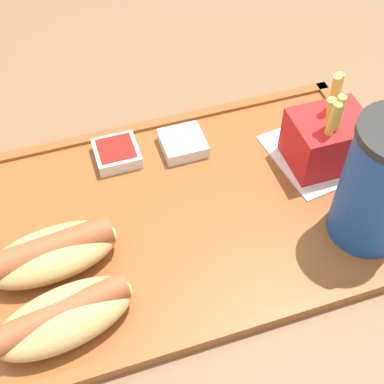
{
  "coord_description": "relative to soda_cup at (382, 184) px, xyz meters",
  "views": [
    {
      "loc": [
        0.08,
        0.3,
        1.19
      ],
      "look_at": [
        -0.03,
        -0.02,
        0.78
      ],
      "focal_mm": 50.0,
      "sensor_mm": 36.0,
      "label": 1
    }
  ],
  "objects": [
    {
      "name": "sauce_cup_ketchup",
      "position": [
        0.21,
        -0.17,
        -0.06
      ],
      "size": [
        0.05,
        0.05,
        0.02
      ],
      "color": "silver",
      "rests_on": "food_tray"
    },
    {
      "name": "sauce_cup_mayo",
      "position": [
        0.14,
        -0.16,
        -0.06
      ],
      "size": [
        0.05,
        0.05,
        0.02
      ],
      "color": "silver",
      "rests_on": "food_tray"
    },
    {
      "name": "soda_cup",
      "position": [
        0.0,
        0.0,
        0.0
      ],
      "size": [
        0.08,
        0.08,
        0.17
      ],
      "color": "#194CA5",
      "rests_on": "food_tray"
    },
    {
      "name": "hot_dog_far",
      "position": [
        0.3,
        0.01,
        -0.05
      ],
      "size": [
        0.13,
        0.08,
        0.04
      ],
      "color": "tan",
      "rests_on": "food_tray"
    },
    {
      "name": "dining_table",
      "position": [
        0.18,
        -0.05,
        -0.45
      ],
      "size": [
        1.01,
        1.17,
        0.74
      ],
      "color": "brown",
      "rests_on": "ground_plane"
    },
    {
      "name": "fries_carton",
      "position": [
        -0.0,
        -0.1,
        -0.03
      ],
      "size": [
        0.08,
        0.06,
        0.1
      ],
      "color": "red",
      "rests_on": "food_tray"
    },
    {
      "name": "food_tray",
      "position": [
        0.16,
        -0.07,
        -0.07
      ],
      "size": [
        0.44,
        0.28,
        0.01
      ],
      "color": "brown",
      "rests_on": "dining_table"
    },
    {
      "name": "hot_dog_near",
      "position": [
        0.3,
        -0.05,
        -0.05
      ],
      "size": [
        0.13,
        0.07,
        0.04
      ],
      "color": "tan",
      "rests_on": "food_tray"
    },
    {
      "name": "paper_napkin",
      "position": [
        -0.02,
        -0.11,
        -0.07
      ],
      "size": [
        0.14,
        0.12,
        0.0
      ],
      "color": "white",
      "rests_on": "food_tray"
    }
  ]
}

